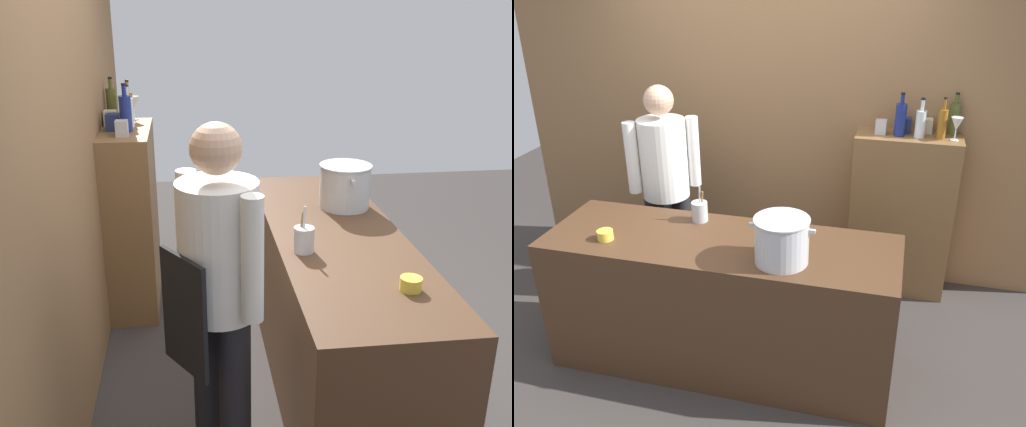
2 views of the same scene
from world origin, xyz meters
TOP-DOWN VIEW (x-y plane):
  - ground_plane at (0.00, 0.00)m, footprint 8.00×8.00m
  - brick_back_panel at (0.00, 1.40)m, footprint 4.40×0.10m
  - prep_counter at (0.00, 0.00)m, footprint 2.16×0.70m
  - bar_cabinet at (1.05, 1.19)m, footprint 0.76×0.32m
  - chef at (-0.66, 0.68)m, footprint 0.46×0.41m
  - stockpot_large at (0.42, -0.15)m, footprint 0.37×0.32m
  - utensil_crock at (-0.21, 0.23)m, footprint 0.10×0.10m
  - butter_jar at (-0.68, -0.16)m, footprint 0.10×0.10m
  - wine_bottle_amber at (1.26, 1.18)m, footprint 0.06×0.06m
  - wine_bottle_cobalt at (0.97, 1.17)m, footprint 0.08×0.08m
  - wine_bottle_olive at (1.35, 1.30)m, footprint 0.07×0.07m
  - wine_bottle_clear at (1.11, 1.17)m, footprint 0.07×0.07m
  - wine_glass_tall at (1.36, 1.15)m, footprint 0.08×0.08m
  - spice_tin_cream at (1.16, 1.30)m, footprint 0.08×0.08m
  - spice_tin_silver at (0.84, 1.19)m, footprint 0.08×0.08m
  - spice_tin_navy at (1.01, 1.26)m, footprint 0.09×0.09m

SIDE VIEW (x-z plane):
  - ground_plane at x=0.00m, z-range 0.00..0.00m
  - prep_counter at x=0.00m, z-range 0.00..0.90m
  - bar_cabinet at x=1.05m, z-range 0.00..1.28m
  - butter_jar at x=-0.68m, z-range 0.90..0.96m
  - chef at x=-0.66m, z-range 0.13..1.79m
  - utensil_crock at x=-0.21m, z-range 0.85..1.09m
  - stockpot_large at x=0.42m, z-range 0.90..1.17m
  - spice_tin_silver at x=0.84m, z-range 1.28..1.38m
  - spice_tin_cream at x=1.16m, z-range 1.28..1.38m
  - spice_tin_navy at x=1.01m, z-range 1.28..1.39m
  - wine_bottle_clear at x=1.11m, z-range 1.24..1.52m
  - wine_bottle_amber at x=1.26m, z-range 1.24..1.54m
  - wine_glass_tall at x=1.36m, z-range 1.31..1.48m
  - wine_bottle_olive at x=1.35m, z-range 1.25..1.55m
  - wine_bottle_cobalt at x=0.97m, z-range 1.25..1.56m
  - brick_back_panel at x=0.00m, z-range 0.00..3.00m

